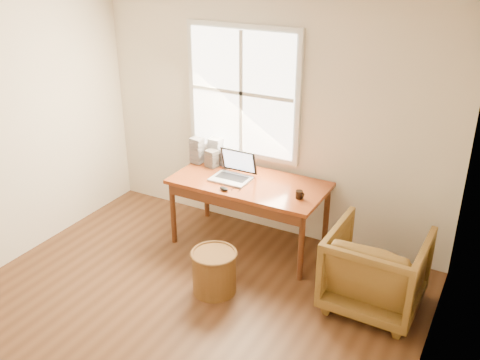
% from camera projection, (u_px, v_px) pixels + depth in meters
% --- Properties ---
extents(room_shell, '(4.04, 4.54, 2.64)m').
position_uv_depth(room_shell, '(145.00, 192.00, 3.97)').
color(room_shell, brown).
rests_on(room_shell, ground).
extents(desk, '(1.60, 0.80, 0.04)m').
position_uv_depth(desk, '(249.00, 183.00, 5.51)').
color(desk, brown).
rests_on(desk, room_shell).
extents(armchair, '(0.83, 0.85, 0.76)m').
position_uv_depth(armchair, '(376.00, 269.00, 4.71)').
color(armchair, brown).
rests_on(armchair, room_shell).
extents(wicker_stool, '(0.44, 0.44, 0.41)m').
position_uv_depth(wicker_stool, '(214.00, 272.00, 4.97)').
color(wicker_stool, brown).
rests_on(wicker_stool, room_shell).
extents(laptop, '(0.37, 0.39, 0.28)m').
position_uv_depth(laptop, '(231.00, 168.00, 5.48)').
color(laptop, '#B5B6BC').
rests_on(laptop, desk).
extents(mouse, '(0.12, 0.09, 0.04)m').
position_uv_depth(mouse, '(224.00, 189.00, 5.31)').
color(mouse, black).
rests_on(mouse, desk).
extents(coffee_mug, '(0.09, 0.09, 0.08)m').
position_uv_depth(coffee_mug, '(299.00, 195.00, 5.14)').
color(coffee_mug, black).
rests_on(coffee_mug, desk).
extents(cd_stack_a, '(0.14, 0.13, 0.28)m').
position_uv_depth(cd_stack_a, '(216.00, 150.00, 5.92)').
color(cd_stack_a, silver).
rests_on(cd_stack_a, desk).
extents(cd_stack_b, '(0.15, 0.14, 0.19)m').
position_uv_depth(cd_stack_b, '(212.00, 158.00, 5.82)').
color(cd_stack_b, '#28282D').
rests_on(cd_stack_b, desk).
extents(cd_stack_c, '(0.14, 0.12, 0.29)m').
position_uv_depth(cd_stack_c, '(197.00, 151.00, 5.90)').
color(cd_stack_c, '#A3A3B1').
rests_on(cd_stack_c, desk).
extents(cd_stack_d, '(0.18, 0.17, 0.19)m').
position_uv_depth(cd_stack_d, '(228.00, 158.00, 5.84)').
color(cd_stack_d, '#ACB0B8').
rests_on(cd_stack_d, desk).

